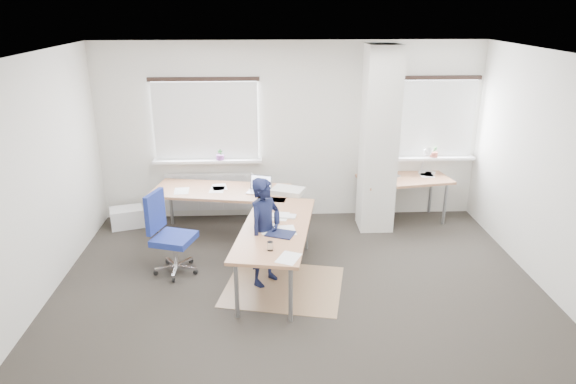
{
  "coord_description": "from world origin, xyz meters",
  "views": [
    {
      "loc": [
        -0.39,
        -5.39,
        3.32
      ],
      "look_at": [
        -0.1,
        0.9,
        0.99
      ],
      "focal_mm": 32.0,
      "sensor_mm": 36.0,
      "label": 1
    }
  ],
  "objects_px": {
    "desk_main": "(250,209)",
    "task_chair": "(172,251)",
    "person": "(265,232)",
    "desk_side": "(405,180)"
  },
  "relations": [
    {
      "from": "desk_side",
      "to": "task_chair",
      "type": "relative_size",
      "value": 1.37
    },
    {
      "from": "desk_side",
      "to": "person",
      "type": "distance_m",
      "value": 2.88
    },
    {
      "from": "desk_main",
      "to": "person",
      "type": "xyz_separation_m",
      "value": [
        0.2,
        -0.75,
        -0.0
      ]
    },
    {
      "from": "desk_main",
      "to": "task_chair",
      "type": "distance_m",
      "value": 1.16
    },
    {
      "from": "person",
      "to": "desk_side",
      "type": "bearing_deg",
      "value": -10.1
    },
    {
      "from": "desk_side",
      "to": "task_chair",
      "type": "xyz_separation_m",
      "value": [
        -3.41,
        -1.53,
        -0.38
      ]
    },
    {
      "from": "desk_main",
      "to": "task_chair",
      "type": "xyz_separation_m",
      "value": [
        -1.0,
        -0.43,
        -0.39
      ]
    },
    {
      "from": "desk_side",
      "to": "desk_main",
      "type": "bearing_deg",
      "value": -164.31
    },
    {
      "from": "desk_side",
      "to": "task_chair",
      "type": "height_order",
      "value": "desk_side"
    },
    {
      "from": "task_chair",
      "to": "person",
      "type": "xyz_separation_m",
      "value": [
        1.21,
        -0.32,
        0.39
      ]
    }
  ]
}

